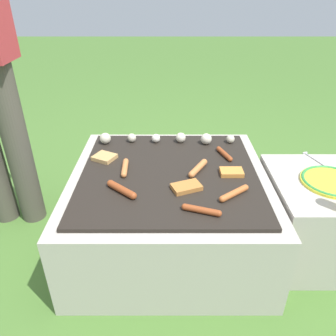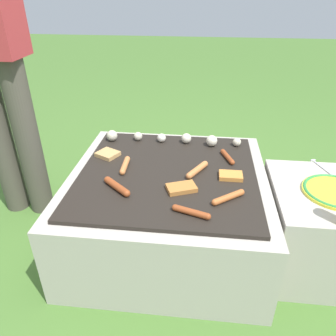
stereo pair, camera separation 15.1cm
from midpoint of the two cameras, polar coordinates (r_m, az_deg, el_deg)
name	(u,v)px [view 1 (the left image)]	position (r m, az deg, el deg)	size (l,w,h in m)	color
ground_plane	(168,238)	(1.76, -2.51, -12.16)	(14.00, 14.00, 0.00)	#47702D
grill	(168,207)	(1.63, -2.66, -6.93)	(0.92, 0.92, 0.41)	#B2AA9E
side_ledge	(318,217)	(1.69, 22.41, -7.95)	(0.49, 0.51, 0.41)	#B2AA9E
sausage_front_center	(120,190)	(1.39, -11.39, -3.79)	(0.14, 0.12, 0.03)	#93421E
sausage_front_left	(200,210)	(1.25, 2.23, -7.44)	(0.15, 0.07, 0.03)	#93421E
sausage_back_right	(233,193)	(1.36, 8.16, -4.44)	(0.14, 0.11, 0.03)	#B7602D
sausage_mid_right	(124,168)	(1.55, -10.50, -0.03)	(0.03, 0.15, 0.03)	#C6753D
sausage_front_right	(223,154)	(1.66, 7.04, 2.42)	(0.07, 0.14, 0.02)	#93421E
sausage_back_left	(197,168)	(1.52, 2.24, -0.09)	(0.10, 0.15, 0.03)	#C6753D
bread_slice_right	(230,172)	(1.51, 8.04, -0.77)	(0.10, 0.07, 0.02)	#D18438
bread_slice_left	(103,157)	(1.67, -13.76, 1.74)	(0.13, 0.13, 0.02)	tan
bread_slice_center	(185,187)	(1.39, -0.06, -3.41)	(0.14, 0.12, 0.02)	#B27033
mushroom_row	(164,138)	(1.78, -3.20, 5.12)	(0.73, 0.08, 0.06)	beige
plate_colorful	(331,181)	(1.57, 24.08, -2.15)	(0.27, 0.27, 0.02)	yellow
fork_utensil	(314,159)	(1.74, 21.87, 1.34)	(0.08, 0.18, 0.01)	silver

